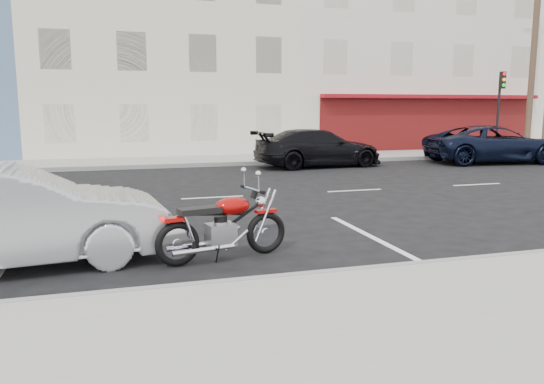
% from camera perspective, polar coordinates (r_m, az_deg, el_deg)
% --- Properties ---
extents(ground, '(120.00, 120.00, 0.00)m').
position_cam_1_polar(ground, '(14.19, 1.56, -0.21)').
color(ground, black).
rests_on(ground, ground).
extents(sidewalk_near, '(80.00, 3.40, 0.15)m').
position_cam_1_polar(sidewalk_near, '(5.17, -23.11, -17.35)').
color(sidewalk_near, gray).
rests_on(sidewalk_near, ground).
extents(sidewalk_far, '(80.00, 3.40, 0.15)m').
position_cam_1_polar(sidewalk_far, '(22.13, -18.13, 2.93)').
color(sidewalk_far, gray).
rests_on(sidewalk_far, ground).
extents(curb_near, '(80.00, 0.12, 0.16)m').
position_cam_1_polar(curb_near, '(6.73, -21.49, -10.93)').
color(curb_near, gray).
rests_on(curb_near, ground).
extents(curb_far, '(80.00, 0.12, 0.16)m').
position_cam_1_polar(curb_far, '(20.44, -18.25, 2.45)').
color(curb_far, gray).
rests_on(curb_far, ground).
extents(bldg_cream, '(12.00, 12.00, 11.50)m').
position_cam_1_polar(bldg_cream, '(29.90, -12.36, 15.59)').
color(bldg_cream, beige).
rests_on(bldg_cream, ground).
extents(bldg_corner, '(14.00, 12.00, 12.50)m').
position_cam_1_polar(bldg_corner, '(33.58, 11.25, 15.76)').
color(bldg_corner, beige).
rests_on(bldg_corner, ground).
extents(utility_pole, '(1.80, 0.30, 9.00)m').
position_cam_1_polar(utility_pole, '(29.66, 26.30, 12.96)').
color(utility_pole, '#422D1E').
rests_on(utility_pole, sidewalk_far).
extents(traffic_light, '(0.26, 0.30, 3.80)m').
position_cam_1_polar(traffic_light, '(28.05, 23.31, 8.96)').
color(traffic_light, black).
rests_on(traffic_light, sidewalk_far).
extents(fire_hydrant, '(0.20, 0.20, 0.72)m').
position_cam_1_polar(fire_hydrant, '(27.31, 20.38, 4.88)').
color(fire_hydrant, beige).
rests_on(fire_hydrant, sidewalk_far).
extents(motorcycle, '(2.11, 0.81, 1.07)m').
position_cam_1_polar(motorcycle, '(8.41, -0.50, -3.37)').
color(motorcycle, black).
rests_on(motorcycle, ground).
extents(sedan_silver, '(4.72, 2.10, 1.51)m').
position_cam_1_polar(sedan_silver, '(8.50, -26.49, -2.41)').
color(sedan_silver, '#A7AAAF').
rests_on(sedan_silver, ground).
extents(suv_far, '(5.80, 3.24, 1.53)m').
position_cam_1_polar(suv_far, '(23.79, 22.74, 4.75)').
color(suv_far, black).
rests_on(suv_far, ground).
extents(car_far, '(5.15, 2.40, 1.45)m').
position_cam_1_polar(car_far, '(20.62, 5.00, 4.74)').
color(car_far, black).
rests_on(car_far, ground).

